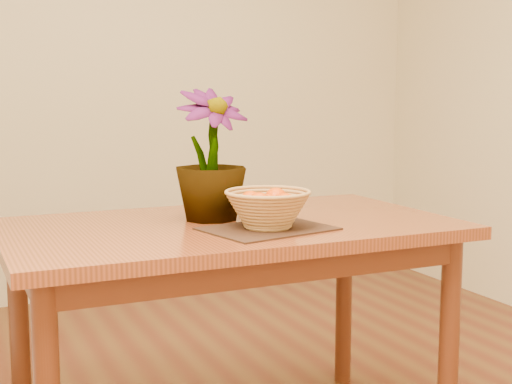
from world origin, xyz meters
name	(u,v)px	position (x,y,z in m)	size (l,w,h in m)	color
wall_back	(96,58)	(0.00, 2.25, 1.35)	(4.00, 0.02, 2.70)	beige
table	(230,250)	(0.00, 0.30, 0.66)	(1.40, 0.80, 0.75)	brown
placemat	(268,229)	(0.06, 0.14, 0.75)	(0.36, 0.27, 0.01)	#331B12
wicker_basket	(268,211)	(0.06, 0.14, 0.81)	(0.26, 0.26, 0.11)	#B18649
orange_pile	(268,202)	(0.06, 0.14, 0.83)	(0.16, 0.15, 0.07)	#FF4604
potted_plant	(210,154)	(-0.04, 0.37, 0.96)	(0.24, 0.24, 0.42)	#194814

